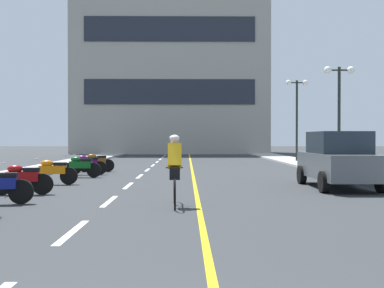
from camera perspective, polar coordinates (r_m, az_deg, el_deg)
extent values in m
plane|color=#2D3033|center=(23.36, -0.58, -3.24)|extent=(140.00, 140.00, 0.00)
cube|color=#A8A8A3|center=(27.31, -15.90, -2.57)|extent=(2.40, 72.00, 0.12)
cube|color=#A8A8A3|center=(27.33, 14.70, -2.56)|extent=(2.40, 72.00, 0.12)
cube|color=silver|center=(8.68, -13.91, -10.00)|extent=(0.14, 2.20, 0.01)
cube|color=silver|center=(12.56, -9.71, -6.66)|extent=(0.14, 2.20, 0.01)
cube|color=silver|center=(16.50, -7.52, -4.89)|extent=(0.14, 2.20, 0.01)
cube|color=silver|center=(20.46, -6.19, -3.80)|extent=(0.14, 2.20, 0.01)
cube|color=silver|center=(24.44, -5.28, -3.06)|extent=(0.14, 2.20, 0.01)
cube|color=silver|center=(28.42, -4.64, -2.53)|extent=(0.14, 2.20, 0.01)
cube|color=silver|center=(32.41, -4.15, -2.13)|extent=(0.14, 2.20, 0.01)
cube|color=silver|center=(36.39, -3.77, -1.81)|extent=(0.14, 2.20, 0.01)
cube|color=silver|center=(40.39, -3.46, -1.56)|extent=(0.14, 2.20, 0.01)
cube|color=silver|center=(44.38, -3.21, -1.36)|extent=(0.14, 2.20, 0.01)
cube|color=silver|center=(48.37, -3.00, -1.18)|extent=(0.14, 2.20, 0.01)
cube|color=gold|center=(26.36, -0.05, -2.78)|extent=(0.12, 66.00, 0.01)
cube|color=#9E998E|center=(52.52, -2.48, 10.14)|extent=(19.86, 8.96, 20.41)
cube|color=#1E232D|center=(47.50, -2.65, 6.17)|extent=(16.68, 0.10, 2.45)
cube|color=#1E232D|center=(48.46, -2.65, 13.39)|extent=(16.68, 0.10, 2.45)
cylinder|color=black|center=(23.91, 16.94, 2.92)|extent=(0.14, 0.14, 4.85)
cylinder|color=black|center=(24.10, 16.96, 8.33)|extent=(1.10, 0.08, 0.08)
sphere|color=white|center=(23.94, 15.69, 8.38)|extent=(0.36, 0.36, 0.36)
sphere|color=white|center=(24.27, 18.21, 8.27)|extent=(0.36, 0.36, 0.36)
cylinder|color=black|center=(32.32, 12.25, 2.71)|extent=(0.14, 0.14, 5.25)
cylinder|color=black|center=(32.50, 12.26, 7.08)|extent=(1.10, 0.08, 0.08)
sphere|color=white|center=(32.38, 11.30, 7.10)|extent=(0.36, 0.36, 0.36)
sphere|color=white|center=(32.63, 13.21, 7.05)|extent=(0.36, 0.36, 0.36)
cylinder|color=black|center=(17.45, 12.80, -3.55)|extent=(0.22, 0.64, 0.64)
cylinder|color=black|center=(17.91, 18.11, -3.46)|extent=(0.22, 0.64, 0.64)
cylinder|color=black|center=(14.74, 15.28, -4.34)|extent=(0.22, 0.64, 0.64)
cylinder|color=black|center=(15.29, 21.45, -4.19)|extent=(0.22, 0.64, 0.64)
cube|color=#4C5156|center=(16.29, 16.84, -2.46)|extent=(1.72, 4.21, 0.80)
cube|color=#1E2833|center=(16.27, 16.85, 0.18)|extent=(1.57, 2.21, 0.70)
cylinder|color=black|center=(12.56, -19.50, -5.33)|extent=(0.61, 0.19, 0.60)
cube|color=black|center=(12.58, -20.86, -3.41)|extent=(0.47, 0.30, 0.10)
cylinder|color=black|center=(14.66, -21.45, -4.47)|extent=(0.61, 0.17, 0.60)
cylinder|color=black|center=(14.43, -17.21, -4.54)|extent=(0.61, 0.17, 0.60)
cube|color=maroon|center=(14.52, -19.35, -3.64)|extent=(0.93, 0.38, 0.28)
ellipsoid|color=maroon|center=(14.54, -20.12, -2.77)|extent=(0.46, 0.29, 0.22)
cube|color=black|center=(14.45, -18.38, -2.86)|extent=(0.46, 0.29, 0.10)
cylinder|color=silver|center=(14.62, -21.46, -2.13)|extent=(0.10, 0.60, 0.03)
cylinder|color=black|center=(17.52, -17.83, -3.62)|extent=(0.60, 0.11, 0.60)
cylinder|color=black|center=(17.25, -14.31, -3.67)|extent=(0.60, 0.11, 0.60)
cube|color=orange|center=(17.36, -16.09, -2.92)|extent=(0.91, 0.30, 0.28)
ellipsoid|color=orange|center=(17.40, -16.73, -2.19)|extent=(0.44, 0.25, 0.22)
cube|color=black|center=(17.29, -15.29, -2.27)|extent=(0.44, 0.25, 0.10)
cylinder|color=silver|center=(17.48, -17.84, -1.65)|extent=(0.04, 0.60, 0.03)
cylinder|color=black|center=(20.42, -14.44, -2.99)|extent=(0.61, 0.16, 0.60)
cylinder|color=black|center=(20.07, -11.48, -3.05)|extent=(0.61, 0.16, 0.60)
cube|color=#0C4C19|center=(20.22, -12.98, -2.40)|extent=(0.92, 0.37, 0.28)
ellipsoid|color=#0C4C19|center=(20.28, -13.52, -1.77)|extent=(0.46, 0.28, 0.22)
cube|color=black|center=(20.14, -12.30, -1.84)|extent=(0.46, 0.28, 0.10)
cylinder|color=silver|center=(20.39, -14.45, -1.31)|extent=(0.09, 0.60, 0.03)
cylinder|color=black|center=(21.69, -13.70, -2.77)|extent=(0.61, 0.16, 0.60)
cylinder|color=black|center=(21.57, -10.80, -2.78)|extent=(0.61, 0.16, 0.60)
cube|color=#590C59|center=(21.61, -12.26, -2.20)|extent=(0.92, 0.37, 0.28)
ellipsoid|color=#590C59|center=(21.62, -12.79, -1.61)|extent=(0.46, 0.28, 0.22)
cube|color=black|center=(21.57, -11.60, -1.67)|extent=(0.46, 0.28, 0.10)
cylinder|color=silver|center=(21.66, -13.71, -1.19)|extent=(0.09, 0.60, 0.03)
cylinder|color=black|center=(23.46, -12.56, -2.51)|extent=(0.61, 0.19, 0.60)
cylinder|color=black|center=(23.42, -9.87, -2.50)|extent=(0.61, 0.19, 0.60)
cube|color=brown|center=(23.43, -11.21, -1.97)|extent=(0.93, 0.41, 0.28)
ellipsoid|color=brown|center=(23.42, -11.71, -1.43)|extent=(0.47, 0.30, 0.22)
cube|color=black|center=(23.41, -10.60, -1.48)|extent=(0.47, 0.30, 0.10)
cylinder|color=silver|center=(23.44, -12.56, -1.04)|extent=(0.12, 0.60, 0.03)
torus|color=black|center=(11.96, -2.09, -5.40)|extent=(0.06, 0.72, 0.72)
torus|color=black|center=(10.91, -2.03, -5.99)|extent=(0.06, 0.72, 0.72)
cylinder|color=black|center=(11.38, -2.06, -4.19)|extent=(0.07, 0.95, 0.04)
cube|color=black|center=(11.21, -2.05, -3.14)|extent=(0.11, 0.20, 0.06)
cylinder|color=black|center=(11.81, -2.08, -2.80)|extent=(0.42, 0.04, 0.03)
cube|color=black|center=(11.27, -2.06, -3.48)|extent=(0.25, 0.37, 0.28)
cube|color=yellow|center=(11.40, -2.07, -1.41)|extent=(0.34, 0.46, 0.61)
sphere|color=tan|center=(11.52, -2.07, 0.35)|extent=(0.20, 0.20, 0.20)
ellipsoid|color=white|center=(11.52, -2.07, 0.70)|extent=(0.24, 0.26, 0.16)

